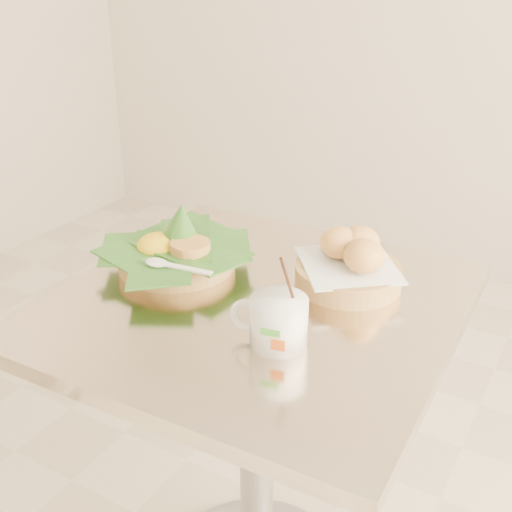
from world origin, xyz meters
The scene contains 4 objects.
cafe_table centered at (0.15, -0.01, 0.53)m, with size 0.72×0.72×0.75m.
rice_basket centered at (-0.06, 0.03, 0.79)m, with size 0.29×0.29×0.15m.
bread_basket centered at (0.27, 0.13, 0.79)m, with size 0.24×0.24×0.10m.
coffee_mug centered at (0.25, -0.11, 0.79)m, with size 0.13×0.10×0.16m.
Camera 1 is at (0.66, -0.89, 1.33)m, focal length 45.00 mm.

